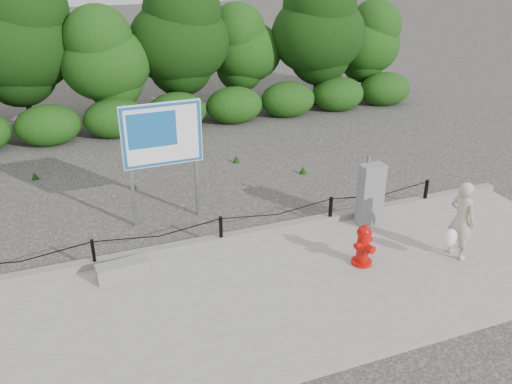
{
  "coord_description": "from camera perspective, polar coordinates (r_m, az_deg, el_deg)",
  "views": [
    {
      "loc": [
        -2.8,
        -9.17,
        5.75
      ],
      "look_at": [
        0.84,
        0.2,
        1.0
      ],
      "focal_mm": 38.0,
      "sensor_mm": 36.0,
      "label": 1
    }
  ],
  "objects": [
    {
      "name": "curb",
      "position": [
        11.14,
        -3.76,
        -4.93
      ],
      "size": [
        14.0,
        0.22,
        0.14
      ],
      "primitive_type": "cube",
      "color": "slate",
      "rests_on": "sidewalk"
    },
    {
      "name": "concrete_block",
      "position": [
        10.3,
        -13.84,
        -7.95
      ],
      "size": [
        0.97,
        0.4,
        0.3
      ],
      "primitive_type": "cube",
      "rotation": [
        0.0,
        0.0,
        0.07
      ],
      "color": "gray",
      "rests_on": "sidewalk"
    },
    {
      "name": "chain_barrier",
      "position": [
        10.95,
        -3.72,
        -3.67
      ],
      "size": [
        10.06,
        0.06,
        0.6
      ],
      "color": "black",
      "rests_on": "sidewalk"
    },
    {
      "name": "advertising_sign",
      "position": [
        11.5,
        -9.86,
        5.41
      ],
      "size": [
        1.69,
        0.14,
        2.71
      ],
      "rotation": [
        0.0,
        0.0,
        0.0
      ],
      "color": "slate",
      "rests_on": "ground"
    },
    {
      "name": "ground",
      "position": [
        11.18,
        -3.66,
        -5.72
      ],
      "size": [
        90.0,
        90.0,
        0.0
      ],
      "primitive_type": "plane",
      "color": "#2D2B28",
      "rests_on": "ground"
    },
    {
      "name": "fire_hydrant",
      "position": [
        10.44,
        11.24,
        -5.54
      ],
      "size": [
        0.5,
        0.5,
        0.84
      ],
      "rotation": [
        0.0,
        0.0,
        0.33
      ],
      "color": "#C00C07",
      "rests_on": "sidewalk"
    },
    {
      "name": "treeline",
      "position": [
        18.54,
        -13.92,
        14.93
      ],
      "size": [
        20.32,
        3.89,
        4.95
      ],
      "color": "black",
      "rests_on": "ground"
    },
    {
      "name": "sidewalk",
      "position": [
        9.58,
        0.09,
        -11.28
      ],
      "size": [
        14.0,
        4.0,
        0.08
      ],
      "primitive_type": "cube",
      "color": "gray",
      "rests_on": "ground"
    },
    {
      "name": "utility_cabinet",
      "position": [
        11.81,
        11.95,
        -0.24
      ],
      "size": [
        0.52,
        0.37,
        1.51
      ],
      "rotation": [
        0.0,
        0.0,
        0.01
      ],
      "color": "gray",
      "rests_on": "sidewalk"
    },
    {
      "name": "pedestrian",
      "position": [
        11.01,
        20.76,
        -2.89
      ],
      "size": [
        0.72,
        0.62,
        1.57
      ],
      "rotation": [
        0.0,
        0.0,
        1.72
      ],
      "color": "#AFAE96",
      "rests_on": "sidewalk"
    }
  ]
}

